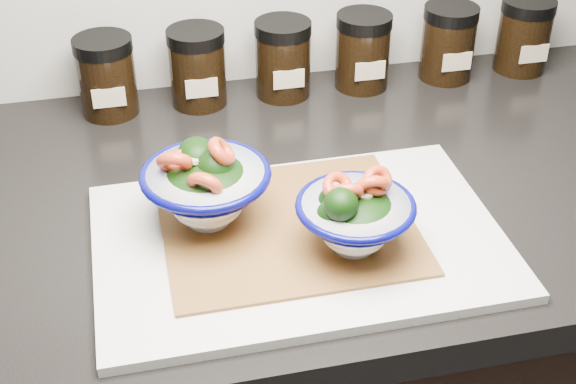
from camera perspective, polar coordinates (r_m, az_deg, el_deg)
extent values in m
cube|color=black|center=(1.02, 3.40, -0.06)|extent=(3.50, 0.60, 0.04)
cube|color=beige|center=(0.89, 0.79, -3.49)|extent=(0.45, 0.30, 0.01)
cube|color=#9E682F|center=(0.90, 0.00, -2.40)|extent=(0.28, 0.24, 0.00)
cylinder|color=white|center=(0.91, -5.69, -1.69)|extent=(0.05, 0.05, 0.01)
ellipsoid|color=white|center=(0.90, -5.75, -0.88)|extent=(0.08, 0.08, 0.04)
torus|color=#050555|center=(0.88, -5.90, 1.24)|extent=(0.15, 0.15, 0.01)
torus|color=#050555|center=(0.89, -5.84, 0.45)|extent=(0.12, 0.12, 0.00)
ellipsoid|color=black|center=(0.88, -5.86, 0.67)|extent=(0.11, 0.11, 0.05)
ellipsoid|color=black|center=(0.90, -6.48, 2.58)|extent=(0.04, 0.04, 0.03)
cylinder|color=#477233|center=(0.90, -6.42, 1.78)|extent=(0.01, 0.01, 0.03)
ellipsoid|color=black|center=(0.90, -6.50, 2.60)|extent=(0.05, 0.05, 0.04)
cylinder|color=#477233|center=(0.91, -6.44, 1.77)|extent=(0.02, 0.01, 0.03)
ellipsoid|color=black|center=(0.88, -5.22, 1.65)|extent=(0.04, 0.04, 0.04)
cylinder|color=#477233|center=(0.89, -5.17, 0.85)|extent=(0.01, 0.02, 0.03)
torus|color=#CD4D26|center=(0.89, -7.77, 1.90)|extent=(0.05, 0.05, 0.04)
torus|color=#CD4D26|center=(0.87, -4.75, 2.90)|extent=(0.05, 0.06, 0.05)
torus|color=#CD4D26|center=(0.85, -5.93, 0.50)|extent=(0.06, 0.04, 0.06)
torus|color=#CD4D26|center=(0.87, -8.07, 2.09)|extent=(0.06, 0.05, 0.06)
cylinder|color=#CCBC8E|center=(0.88, -6.90, 2.25)|extent=(0.02, 0.02, 0.01)
cylinder|color=white|center=(0.87, 4.69, -3.64)|extent=(0.04, 0.04, 0.01)
ellipsoid|color=white|center=(0.86, 4.73, -2.91)|extent=(0.07, 0.07, 0.03)
torus|color=#050555|center=(0.84, 4.85, -1.00)|extent=(0.13, 0.13, 0.01)
torus|color=#050555|center=(0.85, 4.80, -1.72)|extent=(0.11, 0.11, 0.00)
ellipsoid|color=black|center=(0.85, 4.82, -1.51)|extent=(0.09, 0.09, 0.04)
ellipsoid|color=black|center=(0.82, 3.13, -1.49)|extent=(0.03, 0.03, 0.03)
cylinder|color=#477233|center=(0.83, 3.10, -2.10)|extent=(0.01, 0.01, 0.02)
ellipsoid|color=black|center=(0.81, 3.79, -0.89)|extent=(0.04, 0.04, 0.04)
cylinder|color=#477233|center=(0.82, 3.75, -1.60)|extent=(0.02, 0.01, 0.02)
ellipsoid|color=black|center=(0.84, 3.26, -0.56)|extent=(0.03, 0.03, 0.03)
cylinder|color=#477233|center=(0.85, 3.23, -1.19)|extent=(0.01, 0.01, 0.02)
torus|color=#CD4D26|center=(0.83, 4.14, -0.02)|extent=(0.05, 0.04, 0.05)
torus|color=#CD4D26|center=(0.84, 5.99, 0.43)|extent=(0.04, 0.03, 0.04)
torus|color=#CD4D26|center=(0.83, 3.53, 0.39)|extent=(0.05, 0.05, 0.04)
torus|color=#CD4D26|center=(0.84, 6.37, 0.80)|extent=(0.05, 0.05, 0.04)
cylinder|color=#CCBC8E|center=(0.84, 5.49, -0.12)|extent=(0.02, 0.02, 0.01)
cylinder|color=black|center=(1.16, -12.72, 7.64)|extent=(0.08, 0.08, 0.09)
cylinder|color=black|center=(1.13, -13.09, 10.18)|extent=(0.08, 0.08, 0.02)
cube|color=#C6B793|center=(1.13, -12.61, 6.55)|extent=(0.05, 0.00, 0.03)
cylinder|color=black|center=(1.16, -6.43, 8.41)|extent=(0.08, 0.08, 0.09)
cylinder|color=black|center=(1.14, -6.61, 10.96)|extent=(0.08, 0.08, 0.02)
cube|color=#C6B793|center=(1.13, -6.15, 7.35)|extent=(0.04, 0.00, 0.03)
cylinder|color=black|center=(1.18, -0.36, 9.06)|extent=(0.08, 0.08, 0.09)
cylinder|color=black|center=(1.16, -0.37, 11.58)|extent=(0.08, 0.08, 0.02)
cube|color=#C6B793|center=(1.15, 0.07, 8.02)|extent=(0.04, 0.00, 0.03)
cylinder|color=black|center=(1.21, 5.31, 9.57)|extent=(0.08, 0.08, 0.09)
cylinder|color=black|center=(1.19, 5.46, 12.04)|extent=(0.08, 0.08, 0.02)
cube|color=#C6B793|center=(1.18, 5.86, 8.57)|extent=(0.04, 0.00, 0.03)
cylinder|color=black|center=(1.26, 11.26, 10.01)|extent=(0.08, 0.08, 0.09)
cylinder|color=black|center=(1.23, 11.56, 12.39)|extent=(0.08, 0.08, 0.02)
cube|color=#C6B793|center=(1.22, 11.93, 9.04)|extent=(0.04, 0.00, 0.03)
cylinder|color=black|center=(1.31, 16.36, 10.30)|extent=(0.08, 0.08, 0.09)
cylinder|color=black|center=(1.29, 16.78, 12.58)|extent=(0.08, 0.08, 0.02)
cube|color=#C6B793|center=(1.28, 17.10, 9.37)|extent=(0.05, 0.00, 0.03)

